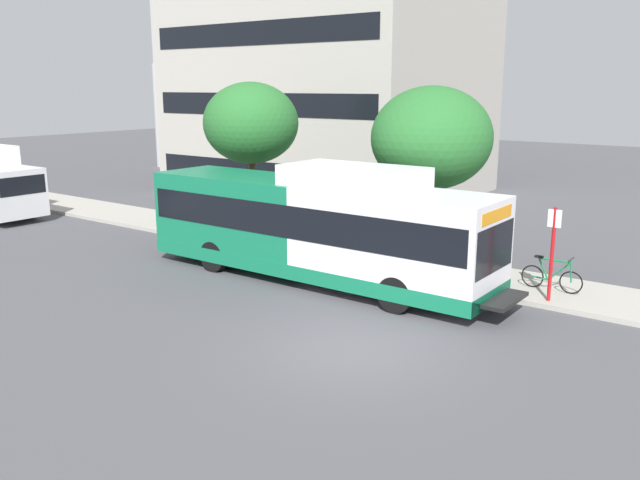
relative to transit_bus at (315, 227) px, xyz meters
The scene contains 8 objects.
ground_plane 5.88m from the transit_bus, 135.44° to the left, with size 120.00×120.00×0.00m, color #4C4C51.
sidewalk_curb 3.92m from the transit_bus, 33.16° to the left, with size 3.00×56.00×0.14m, color #A8A399.
transit_bus is the anchor object (origin of this frame).
bus_stop_sign_pole 6.85m from the transit_bus, 74.13° to the right, with size 0.10×0.36×2.60m.
bicycle_parked 7.05m from the transit_bus, 65.76° to the right, with size 0.52×1.76×1.02m.
street_tree_near_stop 4.87m from the transit_bus, 27.47° to the right, with size 3.92×3.92×5.77m.
street_tree_mid_block 7.46m from the transit_bus, 58.25° to the left, with size 3.72×3.72×5.91m.
lattice_comm_tower 33.27m from the transit_bus, 57.66° to the left, with size 1.10×1.10×32.21m.
Camera 1 is at (-11.77, -7.83, 5.88)m, focal length 37.22 mm.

